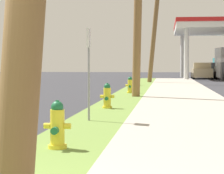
{
  "coord_description": "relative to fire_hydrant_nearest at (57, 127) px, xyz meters",
  "views": [
    {
      "loc": [
        2.33,
        -3.35,
        1.42
      ],
      "look_at": [
        0.61,
        11.28,
        0.69
      ],
      "focal_mm": 74.17,
      "sensor_mm": 36.0,
      "label": 1
    }
  ],
  "objects": [
    {
      "name": "utility_pole_background",
      "position": [
        0.93,
        26.49,
        4.91
      ],
      "size": [
        1.79,
        1.35,
        10.3
      ],
      "color": "brown",
      "rests_on": "grass_verge"
    },
    {
      "name": "fire_hydrant_nearest",
      "position": [
        0.0,
        0.0,
        0.0
      ],
      "size": [
        0.42,
        0.38,
        0.74
      ],
      "color": "yellow",
      "rests_on": "grass_verge"
    },
    {
      "name": "fire_hydrant_fourth",
      "position": [
        -0.13,
        21.32,
        0.0
      ],
      "size": [
        0.42,
        0.37,
        0.74
      ],
      "color": "yellow",
      "rests_on": "grass_verge"
    },
    {
      "name": "fire_hydrant_third",
      "position": [
        0.04,
        13.85,
        0.0
      ],
      "size": [
        0.42,
        0.37,
        0.74
      ],
      "color": "yellow",
      "rests_on": "grass_verge"
    },
    {
      "name": "fire_hydrant_second",
      "position": [
        -0.07,
        6.57,
        0.0
      ],
      "size": [
        0.42,
        0.38,
        0.74
      ],
      "color": "yellow",
      "rests_on": "grass_verge"
    },
    {
      "name": "street_sign_post",
      "position": [
        -0.11,
        3.56,
        1.19
      ],
      "size": [
        0.05,
        0.36,
        2.12
      ],
      "color": "gray",
      "rests_on": "grass_verge"
    },
    {
      "name": "car_white_by_far_pump",
      "position": [
        6.98,
        45.94,
        0.28
      ],
      "size": [
        2.24,
        4.63,
        1.57
      ],
      "color": "white",
      "rests_on": "ground"
    },
    {
      "name": "car_tan_by_near_pump",
      "position": [
        5.11,
        38.94,
        0.28
      ],
      "size": [
        1.98,
        4.52,
        1.57
      ],
      "color": "tan",
      "rests_on": "ground"
    }
  ]
}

